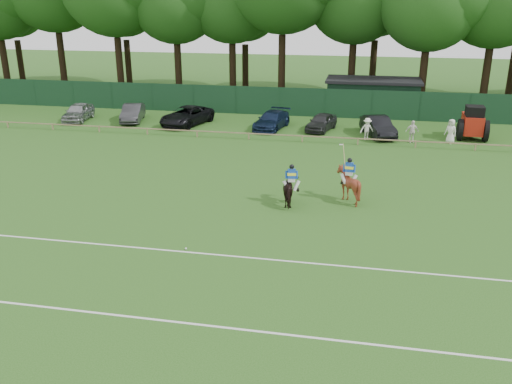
% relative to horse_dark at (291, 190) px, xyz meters
% --- Properties ---
extents(ground, '(160.00, 160.00, 0.00)m').
position_rel_horse_dark_xyz_m(ground, '(-1.87, -5.30, -0.79)').
color(ground, '#1E4C14').
rests_on(ground, ground).
extents(horse_dark, '(1.18, 1.99, 1.57)m').
position_rel_horse_dark_xyz_m(horse_dark, '(0.00, 0.00, 0.00)').
color(horse_dark, black).
rests_on(horse_dark, ground).
extents(horse_chestnut, '(1.60, 1.76, 1.80)m').
position_rel_horse_dark_xyz_m(horse_chestnut, '(2.82, 1.08, 0.11)').
color(horse_chestnut, maroon).
rests_on(horse_chestnut, ground).
extents(sedan_silver, '(2.35, 4.54, 1.48)m').
position_rel_horse_dark_xyz_m(sedan_silver, '(-20.51, 16.25, -0.05)').
color(sedan_silver, '#949699').
rests_on(sedan_silver, ground).
extents(sedan_grey, '(2.56, 4.64, 1.45)m').
position_rel_horse_dark_xyz_m(sedan_grey, '(-15.81, 16.82, -0.06)').
color(sedan_grey, '#2E2E30').
rests_on(sedan_grey, ground).
extents(suv_black, '(3.86, 5.86, 1.50)m').
position_rel_horse_dark_xyz_m(suv_black, '(-10.89, 16.44, -0.04)').
color(suv_black, black).
rests_on(suv_black, ground).
extents(sedan_navy, '(2.75, 5.01, 1.38)m').
position_rel_horse_dark_xyz_m(sedan_navy, '(-3.77, 16.43, -0.10)').
color(sedan_navy, '#121F3B').
rests_on(sedan_navy, ground).
extents(hatch_grey, '(2.59, 4.22, 1.34)m').
position_rel_horse_dark_xyz_m(hatch_grey, '(0.18, 16.63, -0.11)').
color(hatch_grey, '#2C2D2F').
rests_on(hatch_grey, ground).
extents(estate_black, '(2.91, 4.79, 1.49)m').
position_rel_horse_dark_xyz_m(estate_black, '(4.55, 15.61, -0.04)').
color(estate_black, black).
rests_on(estate_black, ground).
extents(spectator_left, '(1.19, 0.90, 1.64)m').
position_rel_horse_dark_xyz_m(spectator_left, '(3.73, 14.25, 0.03)').
color(spectator_left, silver).
rests_on(spectator_left, ground).
extents(spectator_mid, '(1.01, 0.62, 1.61)m').
position_rel_horse_dark_xyz_m(spectator_mid, '(6.94, 14.15, 0.02)').
color(spectator_mid, white).
rests_on(spectator_mid, ground).
extents(spectator_right, '(1.03, 0.97, 1.77)m').
position_rel_horse_dark_xyz_m(spectator_right, '(9.65, 14.40, 0.10)').
color(spectator_right, white).
rests_on(spectator_right, ground).
extents(rider_dark, '(0.93, 0.45, 1.41)m').
position_rel_horse_dark_xyz_m(rider_dark, '(0.00, -0.01, 0.72)').
color(rider_dark, silver).
rests_on(rider_dark, ground).
extents(rider_chestnut, '(0.94, 0.62, 2.05)m').
position_rel_horse_dark_xyz_m(rider_chestnut, '(2.82, 1.06, 0.90)').
color(rider_chestnut, silver).
rests_on(rider_chestnut, ground).
extents(polo_ball, '(0.09, 0.09, 0.09)m').
position_rel_horse_dark_xyz_m(polo_ball, '(-3.64, -6.07, -0.74)').
color(polo_ball, silver).
rests_on(polo_ball, ground).
extents(pitch_lines, '(60.00, 5.10, 0.01)m').
position_rel_horse_dark_xyz_m(pitch_lines, '(-1.87, -8.80, -0.78)').
color(pitch_lines, silver).
rests_on(pitch_lines, ground).
extents(pitch_rail, '(62.10, 0.10, 0.50)m').
position_rel_horse_dark_xyz_m(pitch_rail, '(-1.87, 12.70, -0.34)').
color(pitch_rail, '#997F5B').
rests_on(pitch_rail, ground).
extents(perimeter_fence, '(92.08, 0.08, 2.50)m').
position_rel_horse_dark_xyz_m(perimeter_fence, '(-1.87, 21.70, 0.46)').
color(perimeter_fence, '#14351E').
rests_on(perimeter_fence, ground).
extents(utility_shed, '(8.40, 4.40, 3.04)m').
position_rel_horse_dark_xyz_m(utility_shed, '(4.13, 24.70, 0.75)').
color(utility_shed, '#14331E').
rests_on(utility_shed, ground).
extents(tree_row, '(96.00, 12.00, 21.00)m').
position_rel_horse_dark_xyz_m(tree_row, '(0.13, 29.70, -0.79)').
color(tree_row, '#26561C').
rests_on(tree_row, ground).
extents(tractor, '(2.19, 3.10, 2.52)m').
position_rel_horse_dark_xyz_m(tractor, '(11.39, 16.03, 0.40)').
color(tractor, '#B21E10').
rests_on(tractor, ground).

